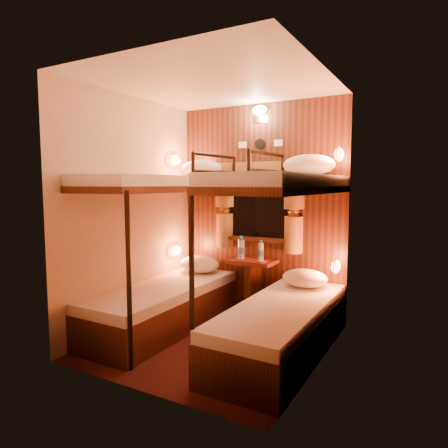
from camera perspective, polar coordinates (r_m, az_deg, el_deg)
The scene contains 22 objects.
floor at distance 3.97m, azimuth -1.33°, elevation -16.45°, with size 2.10×2.10×0.00m, color black.
ceiling at distance 3.79m, azimuth -1.42°, elevation 19.48°, with size 2.10×2.10×0.00m, color silver.
wall_back at distance 4.62m, azimuth 5.26°, elevation 1.99°, with size 2.40×2.40×0.00m, color #C6B293.
wall_front at distance 2.84m, azimuth -12.20°, elevation -0.44°, with size 2.40×2.40×0.00m, color #C6B293.
wall_left at distance 4.29m, azimuth -12.97°, elevation 1.58°, with size 2.40×2.40×0.00m, color #C6B293.
wall_right at distance 3.30m, azimuth 13.76°, elevation 0.36°, with size 2.40×2.40×0.00m, color #C6B293.
back_panel at distance 4.61m, azimuth 5.18°, elevation 1.98°, with size 2.00×0.03×2.40m, color black.
bunk_left at distance 4.21m, azimuth -8.55°, elevation -7.26°, with size 0.72×1.90×1.82m.
bunk_right at distance 3.59m, azimuth 8.30°, elevation -9.54°, with size 0.72×1.90×1.82m.
window at distance 4.58m, azimuth 5.02°, elevation 1.72°, with size 1.00×0.12×0.79m.
curtains at distance 4.55m, azimuth 4.86°, elevation 2.73°, with size 1.10×0.22×1.00m.
back_fixtures at distance 4.63m, azimuth 5.12°, elevation 14.98°, with size 0.54×0.09×0.48m.
reading_lamps at distance 4.30m, azimuth 3.37°, elevation 2.26°, with size 2.00×0.20×1.25m.
table at distance 4.56m, azimuth 4.14°, elevation -8.04°, with size 0.50×0.34×0.66m.
bottle_left at distance 4.51m, azimuth 2.48°, elevation -3.64°, with size 0.08×0.08×0.27m.
bottle_right at distance 4.45m, azimuth 5.28°, elevation -4.00°, with size 0.07×0.07×0.23m.
sachet_a at distance 4.42m, azimuth 5.50°, elevation -5.34°, with size 0.08×0.06×0.01m, color silver.
sachet_b at distance 4.49m, azimuth 5.23°, elevation -5.18°, with size 0.07×0.05×0.01m, color silver.
pillow_lower_left at distance 4.75m, azimuth -3.51°, elevation -5.74°, with size 0.50×0.36×0.20m, color silver.
pillow_lower_right at distance 4.17m, azimuth 11.47°, elevation -7.59°, with size 0.46×0.33×0.18m, color silver.
pillow_upper_left at distance 4.71m, azimuth -3.21°, elevation 7.97°, with size 0.50×0.36×0.20m, color silver.
pillow_upper_right at distance 4.12m, azimuth 12.04°, elevation 8.27°, with size 0.53×0.38×0.21m, color silver.
Camera 1 is at (1.87, -3.17, 1.50)m, focal length 32.00 mm.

